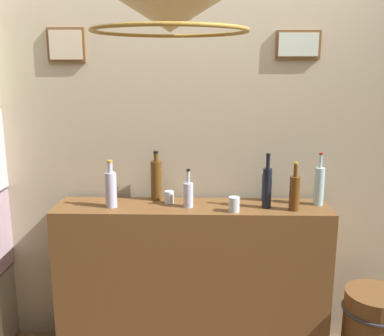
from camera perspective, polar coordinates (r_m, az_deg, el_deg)
The scene contains 13 objects.
panelled_rear_partition at distance 2.90m, azimuth 0.14°, elevation 4.62°, with size 3.55×0.15×2.73m.
bar_shelf_unit at distance 2.95m, azimuth 0.02°, elevation -14.34°, with size 1.69×0.34×1.02m, color brown.
liquor_bottle_mezcal at distance 2.85m, azimuth 15.94°, elevation -2.15°, with size 0.06×0.06×0.33m.
liquor_bottle_port at distance 2.74m, azimuth -10.33°, elevation -2.58°, with size 0.07×0.07×0.29m.
liquor_bottle_vermouth at distance 2.88m, azimuth 9.49°, elevation -2.38°, with size 0.06×0.06×0.23m.
liquor_bottle_brandy at distance 2.85m, azimuth -4.58°, elevation -1.49°, with size 0.07×0.07×0.32m.
liquor_bottle_tequila at distance 2.71m, azimuth -0.48°, elevation -3.33°, with size 0.06×0.06×0.24m.
liquor_bottle_rum at distance 2.72m, azimuth 9.58°, elevation -2.34°, with size 0.05×0.05×0.34m.
liquor_bottle_rye at distance 2.71m, azimuth 12.98°, elevation -3.00°, with size 0.06×0.06×0.29m.
glass_tumbler_rocks at distance 2.80m, azimuth -2.95°, elevation -3.74°, with size 0.06×0.06×0.08m.
glass_tumbler_highball at distance 2.64m, azimuth 5.40°, elevation -4.66°, with size 0.07×0.07×0.09m.
pendant_lamp at distance 1.82m, azimuth -2.86°, elevation 19.65°, with size 0.62×0.62×0.59m.
wooden_barrel at distance 3.15m, azimuth 22.08°, elevation -18.70°, with size 0.39×0.39×0.52m.
Camera 1 is at (0.06, -1.77, 1.86)m, focal length 41.70 mm.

